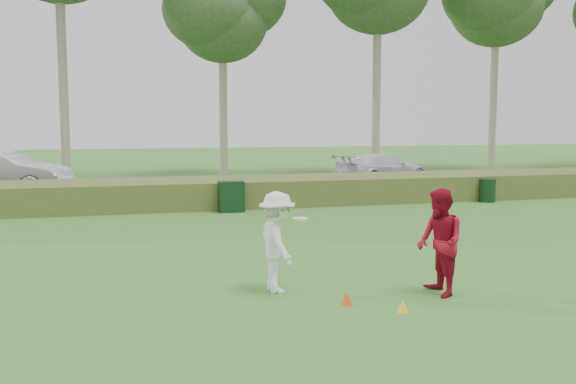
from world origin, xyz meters
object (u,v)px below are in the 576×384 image
object	(u,v)px
cone_yellow	(403,306)
car_right	(382,168)
trash_bin	(488,190)
player_red	(440,242)
utility_cabinet	(231,197)
car_mid	(2,172)
player_white	(277,242)
cone_orange	(346,298)

from	to	relation	value
cone_yellow	car_right	distance (m)	20.01
trash_bin	player_red	bearing A→B (deg)	-125.86
car_right	cone_yellow	bearing A→B (deg)	136.81
car_right	utility_cabinet	bearing A→B (deg)	109.91
trash_bin	utility_cabinet	bearing A→B (deg)	-179.53
utility_cabinet	car_mid	bearing A→B (deg)	137.70
car_mid	car_right	distance (m)	16.07
player_white	car_right	distance (m)	19.17
player_red	cone_orange	distance (m)	1.87
car_mid	cone_yellow	bearing A→B (deg)	-137.16
player_red	trash_bin	world-z (taller)	player_red
player_white	cone_orange	bearing A→B (deg)	-144.21
player_red	utility_cabinet	xyz separation A→B (m)	(-1.58, 10.65, -0.40)
player_white	utility_cabinet	size ratio (longest dim) A/B	1.74
player_red	cone_orange	xyz separation A→B (m)	(-1.69, -0.13, -0.79)
player_red	utility_cabinet	size ratio (longest dim) A/B	1.82
player_white	player_red	distance (m)	2.71
cone_yellow	trash_bin	bearing A→B (deg)	52.63
car_mid	car_right	xyz separation A→B (m)	(16.07, 0.25, -0.17)
utility_cabinet	trash_bin	distance (m)	9.34
player_red	cone_orange	world-z (taller)	player_red
trash_bin	player_white	bearing A→B (deg)	-136.42
player_red	trash_bin	distance (m)	13.25
cone_orange	player_red	bearing A→B (deg)	4.49
player_red	car_mid	world-z (taller)	player_red
player_red	car_mid	xyz separation A→B (m)	(-9.37, 17.46, 0.02)
utility_cabinet	player_white	bearing A→B (deg)	-96.84
cone_yellow	utility_cabinet	xyz separation A→B (m)	(-0.58, 11.40, 0.40)
utility_cabinet	car_right	world-z (taller)	car_right
utility_cabinet	car_mid	size ratio (longest dim) A/B	0.19
player_red	cone_yellow	bearing A→B (deg)	-50.61
cone_orange	car_mid	bearing A→B (deg)	113.59
cone_yellow	car_mid	world-z (taller)	car_mid
cone_yellow	utility_cabinet	bearing A→B (deg)	92.90
cone_yellow	trash_bin	world-z (taller)	trash_bin
cone_yellow	car_right	size ratio (longest dim) A/B	0.04
car_right	trash_bin	bearing A→B (deg)	168.11
cone_orange	trash_bin	bearing A→B (deg)	48.98
player_white	utility_cabinet	bearing A→B (deg)	-9.36
cone_orange	utility_cabinet	world-z (taller)	utility_cabinet
player_white	trash_bin	world-z (taller)	player_white
trash_bin	car_mid	distance (m)	18.41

